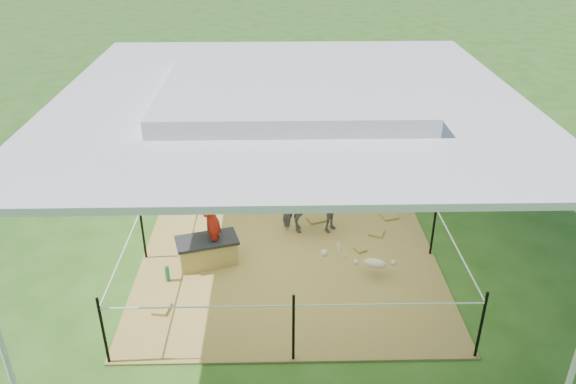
{
  "coord_description": "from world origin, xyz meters",
  "views": [
    {
      "loc": [
        -0.18,
        -7.4,
        5.04
      ],
      "look_at": [
        0.0,
        0.6,
        0.85
      ],
      "focal_mm": 35.0,
      "sensor_mm": 36.0,
      "label": 1
    }
  ],
  "objects_px": {
    "green_bottle": "(167,274)",
    "picnic_table_near": "(340,86)",
    "straw_bale": "(208,252)",
    "woman": "(211,212)",
    "pony": "(316,209)",
    "trash_barrel": "(408,97)",
    "picnic_table_far": "(440,78)",
    "foal": "(375,262)",
    "distant_person": "(361,83)"
  },
  "relations": [
    {
      "from": "woman",
      "to": "foal",
      "type": "bearing_deg",
      "value": 64.7
    },
    {
      "from": "green_bottle",
      "to": "trash_barrel",
      "type": "distance_m",
      "value": 8.74
    },
    {
      "from": "trash_barrel",
      "to": "distant_person",
      "type": "bearing_deg",
      "value": 136.18
    },
    {
      "from": "green_bottle",
      "to": "picnic_table_near",
      "type": "relative_size",
      "value": 0.12
    },
    {
      "from": "pony",
      "to": "distant_person",
      "type": "height_order",
      "value": "distant_person"
    },
    {
      "from": "picnic_table_far",
      "to": "pony",
      "type": "bearing_deg",
      "value": -112.34
    },
    {
      "from": "foal",
      "to": "picnic_table_near",
      "type": "bearing_deg",
      "value": 106.79
    },
    {
      "from": "picnic_table_far",
      "to": "green_bottle",
      "type": "bearing_deg",
      "value": -119.56
    },
    {
      "from": "foal",
      "to": "trash_barrel",
      "type": "distance_m",
      "value": 7.36
    },
    {
      "from": "woman",
      "to": "distant_person",
      "type": "xyz_separation_m",
      "value": [
        3.32,
        7.71,
        -0.37
      ]
    },
    {
      "from": "green_bottle",
      "to": "picnic_table_far",
      "type": "distance_m",
      "value": 11.25
    },
    {
      "from": "distant_person",
      "to": "picnic_table_far",
      "type": "bearing_deg",
      "value": -171.89
    },
    {
      "from": "straw_bale",
      "to": "woman",
      "type": "height_order",
      "value": "woman"
    },
    {
      "from": "woman",
      "to": "picnic_table_near",
      "type": "distance_m",
      "value": 8.42
    },
    {
      "from": "green_bottle",
      "to": "distant_person",
      "type": "height_order",
      "value": "distant_person"
    },
    {
      "from": "foal",
      "to": "distant_person",
      "type": "bearing_deg",
      "value": 102.75
    },
    {
      "from": "straw_bale",
      "to": "green_bottle",
      "type": "relative_size",
      "value": 3.6
    },
    {
      "from": "woman",
      "to": "picnic_table_far",
      "type": "bearing_deg",
      "value": 130.69
    },
    {
      "from": "straw_bale",
      "to": "trash_barrel",
      "type": "bearing_deg",
      "value": 56.08
    },
    {
      "from": "straw_bale",
      "to": "trash_barrel",
      "type": "relative_size",
      "value": 0.9
    },
    {
      "from": "picnic_table_far",
      "to": "distant_person",
      "type": "distance_m",
      "value": 2.69
    },
    {
      "from": "trash_barrel",
      "to": "green_bottle",
      "type": "bearing_deg",
      "value": -125.27
    },
    {
      "from": "green_bottle",
      "to": "foal",
      "type": "height_order",
      "value": "foal"
    },
    {
      "from": "green_bottle",
      "to": "foal",
      "type": "bearing_deg",
      "value": 0.97
    },
    {
      "from": "green_bottle",
      "to": "distant_person",
      "type": "bearing_deg",
      "value": 64.03
    },
    {
      "from": "straw_bale",
      "to": "picnic_table_near",
      "type": "relative_size",
      "value": 0.42
    },
    {
      "from": "distant_person",
      "to": "green_bottle",
      "type": "bearing_deg",
      "value": 48.67
    },
    {
      "from": "foal",
      "to": "green_bottle",
      "type": "bearing_deg",
      "value": -159.87
    },
    {
      "from": "green_bottle",
      "to": "picnic_table_far",
      "type": "height_order",
      "value": "picnic_table_far"
    },
    {
      "from": "straw_bale",
      "to": "pony",
      "type": "height_order",
      "value": "pony"
    },
    {
      "from": "trash_barrel",
      "to": "picnic_table_near",
      "type": "height_order",
      "value": "trash_barrel"
    },
    {
      "from": "picnic_table_near",
      "to": "picnic_table_far",
      "type": "xyz_separation_m",
      "value": [
        3.03,
        0.84,
        -0.06
      ]
    },
    {
      "from": "straw_bale",
      "to": "foal",
      "type": "distance_m",
      "value": 2.55
    },
    {
      "from": "pony",
      "to": "picnic_table_near",
      "type": "height_order",
      "value": "pony"
    },
    {
      "from": "foal",
      "to": "picnic_table_far",
      "type": "height_order",
      "value": "picnic_table_far"
    },
    {
      "from": "pony",
      "to": "foal",
      "type": "relative_size",
      "value": 1.19
    },
    {
      "from": "woman",
      "to": "green_bottle",
      "type": "relative_size",
      "value": 4.32
    },
    {
      "from": "woman",
      "to": "green_bottle",
      "type": "bearing_deg",
      "value": -71.23
    },
    {
      "from": "pony",
      "to": "picnic_table_near",
      "type": "distance_m",
      "value": 7.2
    },
    {
      "from": "woman",
      "to": "foal",
      "type": "relative_size",
      "value": 1.14
    },
    {
      "from": "green_bottle",
      "to": "pony",
      "type": "relative_size",
      "value": 0.22
    },
    {
      "from": "green_bottle",
      "to": "trash_barrel",
      "type": "bearing_deg",
      "value": 54.73
    },
    {
      "from": "trash_barrel",
      "to": "picnic_table_far",
      "type": "height_order",
      "value": "trash_barrel"
    },
    {
      "from": "pony",
      "to": "picnic_table_near",
      "type": "relative_size",
      "value": 0.53
    },
    {
      "from": "straw_bale",
      "to": "pony",
      "type": "relative_size",
      "value": 0.8
    },
    {
      "from": "picnic_table_far",
      "to": "woman",
      "type": "bearing_deg",
      "value": -118.05
    },
    {
      "from": "foal",
      "to": "picnic_table_far",
      "type": "bearing_deg",
      "value": 88.98
    },
    {
      "from": "green_bottle",
      "to": "distant_person",
      "type": "relative_size",
      "value": 0.21
    },
    {
      "from": "picnic_table_near",
      "to": "picnic_table_far",
      "type": "relative_size",
      "value": 1.17
    },
    {
      "from": "foal",
      "to": "picnic_table_far",
      "type": "distance_m",
      "value": 9.78
    }
  ]
}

